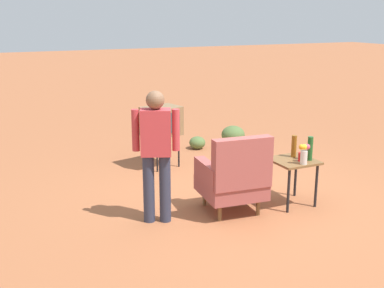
{
  "coord_description": "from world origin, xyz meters",
  "views": [
    {
      "loc": [
        3.18,
        5.26,
        2.5
      ],
      "look_at": [
        0.28,
        -0.93,
        0.65
      ],
      "focal_mm": 44.97,
      "sensor_mm": 36.0,
      "label": 1
    }
  ],
  "objects_px": {
    "side_table": "(293,166)",
    "bottle_tall_amber": "(294,146)",
    "person_standing": "(156,149)",
    "soda_can_red": "(301,157)",
    "armchair": "(234,177)",
    "flower_vase": "(304,153)",
    "tv_on_stand": "(161,122)",
    "bottle_wine_green": "(310,149)"
  },
  "relations": [
    {
      "from": "side_table",
      "to": "tv_on_stand",
      "type": "bearing_deg",
      "value": -66.73
    },
    {
      "from": "side_table",
      "to": "tv_on_stand",
      "type": "distance_m",
      "value": 2.5
    },
    {
      "from": "tv_on_stand",
      "to": "soda_can_red",
      "type": "distance_m",
      "value": 2.59
    },
    {
      "from": "armchair",
      "to": "bottle_wine_green",
      "type": "distance_m",
      "value": 1.1
    },
    {
      "from": "bottle_wine_green",
      "to": "bottle_tall_amber",
      "type": "relative_size",
      "value": 1.07
    },
    {
      "from": "soda_can_red",
      "to": "armchair",
      "type": "bearing_deg",
      "value": -9.49
    },
    {
      "from": "person_standing",
      "to": "tv_on_stand",
      "type": "bearing_deg",
      "value": -113.17
    },
    {
      "from": "side_table",
      "to": "armchair",
      "type": "bearing_deg",
      "value": -3.76
    },
    {
      "from": "tv_on_stand",
      "to": "bottle_wine_green",
      "type": "distance_m",
      "value": 2.66
    },
    {
      "from": "person_standing",
      "to": "side_table",
      "type": "bearing_deg",
      "value": 172.54
    },
    {
      "from": "tv_on_stand",
      "to": "bottle_wine_green",
      "type": "xyz_separation_m",
      "value": [
        -1.16,
        2.39,
        0.01
      ]
    },
    {
      "from": "soda_can_red",
      "to": "flower_vase",
      "type": "relative_size",
      "value": 0.46
    },
    {
      "from": "armchair",
      "to": "bottle_wine_green",
      "type": "height_order",
      "value": "armchair"
    },
    {
      "from": "person_standing",
      "to": "bottle_tall_amber",
      "type": "bearing_deg",
      "value": 176.01
    },
    {
      "from": "armchair",
      "to": "flower_vase",
      "type": "xyz_separation_m",
      "value": [
        -0.87,
        0.27,
        0.28
      ]
    },
    {
      "from": "soda_can_red",
      "to": "person_standing",
      "type": "bearing_deg",
      "value": -10.11
    },
    {
      "from": "armchair",
      "to": "flower_vase",
      "type": "bearing_deg",
      "value": 162.7
    },
    {
      "from": "tv_on_stand",
      "to": "bottle_wine_green",
      "type": "relative_size",
      "value": 3.22
    },
    {
      "from": "flower_vase",
      "to": "tv_on_stand",
      "type": "bearing_deg",
      "value": -68.57
    },
    {
      "from": "tv_on_stand",
      "to": "bottle_tall_amber",
      "type": "bearing_deg",
      "value": 115.97
    },
    {
      "from": "person_standing",
      "to": "bottle_wine_green",
      "type": "relative_size",
      "value": 5.12
    },
    {
      "from": "side_table",
      "to": "person_standing",
      "type": "bearing_deg",
      "value": -7.46
    },
    {
      "from": "armchair",
      "to": "person_standing",
      "type": "distance_m",
      "value": 1.1
    },
    {
      "from": "side_table",
      "to": "bottle_tall_amber",
      "type": "distance_m",
      "value": 0.28
    },
    {
      "from": "bottle_tall_amber",
      "to": "flower_vase",
      "type": "distance_m",
      "value": 0.33
    },
    {
      "from": "soda_can_red",
      "to": "tv_on_stand",
      "type": "bearing_deg",
      "value": -66.77
    },
    {
      "from": "tv_on_stand",
      "to": "side_table",
      "type": "bearing_deg",
      "value": 113.27
    },
    {
      "from": "person_standing",
      "to": "bottle_tall_amber",
      "type": "distance_m",
      "value": 1.95
    },
    {
      "from": "armchair",
      "to": "tv_on_stand",
      "type": "bearing_deg",
      "value": -87.09
    },
    {
      "from": "armchair",
      "to": "soda_can_red",
      "type": "height_order",
      "value": "armchair"
    },
    {
      "from": "bottle_tall_amber",
      "to": "soda_can_red",
      "type": "distance_m",
      "value": 0.23
    },
    {
      "from": "bottle_wine_green",
      "to": "flower_vase",
      "type": "height_order",
      "value": "bottle_wine_green"
    },
    {
      "from": "armchair",
      "to": "bottle_tall_amber",
      "type": "height_order",
      "value": "armchair"
    },
    {
      "from": "side_table",
      "to": "bottle_wine_green",
      "type": "distance_m",
      "value": 0.33
    },
    {
      "from": "person_standing",
      "to": "bottle_tall_amber",
      "type": "height_order",
      "value": "person_standing"
    },
    {
      "from": "bottle_wine_green",
      "to": "bottle_tall_amber",
      "type": "bearing_deg",
      "value": -64.86
    },
    {
      "from": "person_standing",
      "to": "bottle_wine_green",
      "type": "distance_m",
      "value": 2.07
    },
    {
      "from": "bottle_wine_green",
      "to": "armchair",
      "type": "bearing_deg",
      "value": -8.79
    },
    {
      "from": "bottle_wine_green",
      "to": "side_table",
      "type": "bearing_deg",
      "value": -30.54
    },
    {
      "from": "tv_on_stand",
      "to": "flower_vase",
      "type": "distance_m",
      "value": 2.68
    },
    {
      "from": "bottle_wine_green",
      "to": "soda_can_red",
      "type": "height_order",
      "value": "bottle_wine_green"
    },
    {
      "from": "soda_can_red",
      "to": "flower_vase",
      "type": "height_order",
      "value": "flower_vase"
    }
  ]
}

